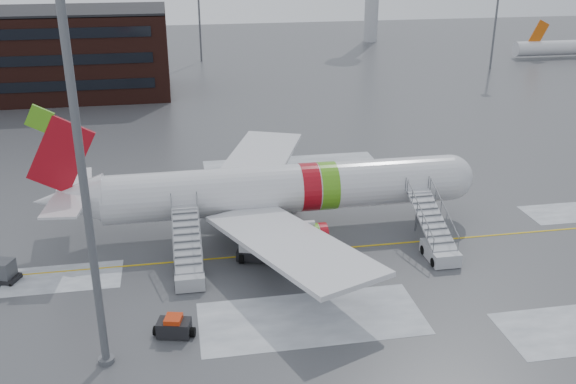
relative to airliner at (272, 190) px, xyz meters
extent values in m
plane|color=#494C4F|center=(6.39, -3.26, -3.42)|extent=(260.00, 260.00, 0.00)
cylinder|color=silver|center=(0.95, 0.00, 0.08)|extent=(28.00, 3.80, 3.80)
sphere|color=silver|center=(14.95, 0.00, 0.08)|extent=(3.80, 3.80, 3.80)
cube|color=black|center=(16.00, 0.00, 0.58)|extent=(1.09, 1.60, 0.97)
cone|color=silver|center=(-15.45, 0.00, 0.33)|extent=(5.20, 3.72, 3.72)
cube|color=#A20C17|center=(-15.55, 0.00, 3.88)|extent=(5.27, 0.30, 6.09)
cube|color=#58A81A|center=(-16.65, 0.00, 6.68)|extent=(2.16, 0.26, 2.16)
cube|color=silver|center=(-15.25, 2.60, 0.98)|extent=(3.07, 4.85, 0.18)
cube|color=silver|center=(-15.25, -2.60, 0.98)|extent=(3.07, 4.85, 0.18)
cube|color=silver|center=(-0.05, 8.50, -0.52)|extent=(10.72, 15.97, 1.13)
cube|color=silver|center=(-0.05, -8.50, -0.52)|extent=(10.72, 15.97, 1.13)
cylinder|color=silver|center=(1.45, 5.20, -1.87)|extent=(3.40, 2.10, 2.10)
cylinder|color=silver|center=(1.45, -5.20, -1.87)|extent=(3.40, 2.10, 2.10)
cylinder|color=#595B60|center=(12.95, 0.00, -2.52)|extent=(0.20, 0.20, 1.80)
cylinder|color=black|center=(12.95, 0.00, -2.97)|extent=(0.90, 0.56, 0.90)
cylinder|color=black|center=(0.45, 2.40, -2.97)|extent=(0.90, 0.56, 0.90)
cylinder|color=black|center=(0.45, -2.40, -2.97)|extent=(0.90, 0.56, 0.90)
cube|color=#B4B7BC|center=(11.37, -7.30, -2.87)|extent=(2.00, 3.20, 1.00)
cube|color=#B4B7BC|center=(11.37, -5.20, -1.19)|extent=(1.90, 5.87, 2.52)
cube|color=#B4B7BC|center=(11.37, -1.90, -0.02)|extent=(1.90, 1.40, 0.15)
cylinder|color=#595B60|center=(11.37, -2.30, -1.72)|extent=(0.16, 0.16, 3.40)
cylinder|color=black|center=(10.47, -8.30, -3.07)|extent=(0.25, 0.70, 0.70)
cylinder|color=black|center=(12.27, -6.30, -3.07)|extent=(0.25, 0.70, 0.70)
cube|color=#A4A7AB|center=(-6.91, -7.30, -2.87)|extent=(2.00, 3.20, 1.00)
cube|color=#A4A7AB|center=(-6.91, -5.20, -1.19)|extent=(1.90, 5.87, 2.52)
cube|color=#A4A7AB|center=(-6.91, -1.90, -0.02)|extent=(1.90, 1.40, 0.15)
cylinder|color=#595B60|center=(-6.91, -2.30, -1.72)|extent=(0.16, 0.16, 3.40)
cylinder|color=black|center=(-7.81, -8.30, -3.07)|extent=(0.25, 0.70, 0.70)
cylinder|color=black|center=(-6.01, -6.30, -3.07)|extent=(0.25, 0.70, 0.70)
cube|color=black|center=(-1.84, -4.90, -2.95)|extent=(3.27, 2.39, 0.73)
cube|color=silver|center=(-2.34, -4.74, -2.21)|extent=(1.84, 1.84, 0.94)
cube|color=black|center=(-2.34, -4.74, -1.85)|extent=(1.61, 1.68, 0.16)
cylinder|color=black|center=(-3.06, -5.28, -3.05)|extent=(0.52, 0.79, 0.73)
cylinder|color=black|center=(-1.07, -5.92, -3.05)|extent=(0.52, 0.79, 0.73)
cylinder|color=black|center=(-2.62, -3.88, -3.05)|extent=(0.52, 0.79, 0.73)
cylinder|color=black|center=(-0.62, -4.52, -3.05)|extent=(0.52, 0.79, 0.73)
cube|color=black|center=(-19.52, -4.90, -3.20)|extent=(2.26, 1.96, 0.30)
cube|color=#54565B|center=(-19.52, -4.90, -2.52)|extent=(1.74, 1.69, 1.29)
cylinder|color=black|center=(-18.66, -4.30, -3.29)|extent=(0.24, 0.30, 0.26)
cube|color=black|center=(-8.05, -13.58, -2.89)|extent=(2.16, 1.59, 0.97)
cube|color=red|center=(-8.05, -13.58, -2.31)|extent=(1.19, 1.27, 0.39)
cylinder|color=black|center=(-8.82, -13.58, -3.13)|extent=(1.08, 0.80, 0.58)
cylinder|color=black|center=(-7.28, -13.58, -3.13)|extent=(1.08, 0.80, 0.58)
cylinder|color=#595B60|center=(-11.85, -15.50, 6.63)|extent=(0.44, 0.44, 20.09)
cylinder|color=#595B60|center=(-11.85, -15.50, -3.27)|extent=(0.90, 0.90, 0.30)
cylinder|color=#595B60|center=(48.39, 58.74, 6.18)|extent=(0.36, 0.36, 19.20)
cylinder|color=#595B60|center=(-1.61, 74.74, 6.18)|extent=(0.36, 0.36, 19.20)
camera|label=1|loc=(-7.13, -46.58, 18.96)|focal=40.00mm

